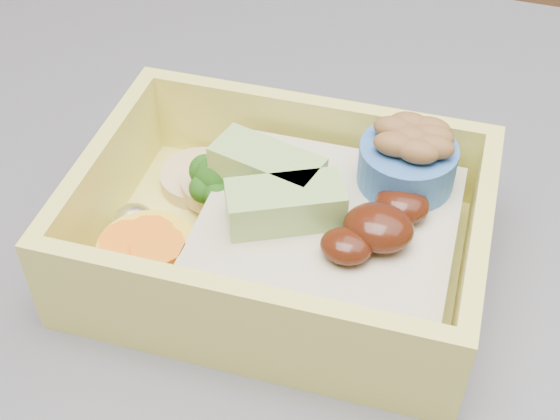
% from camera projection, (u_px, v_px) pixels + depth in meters
% --- Properties ---
extents(bento_box, '(0.20, 0.15, 0.07)m').
position_uv_depth(bento_box, '(294.00, 228.00, 0.39)').
color(bento_box, '#E8E160').
rests_on(bento_box, island).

